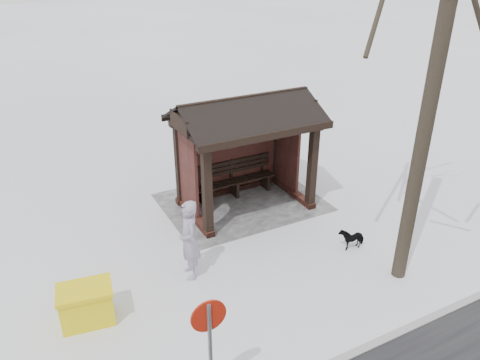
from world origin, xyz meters
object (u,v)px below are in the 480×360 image
(pedestrian, at_px, (189,240))
(dog, at_px, (352,238))
(grit_bin, at_px, (87,304))
(road_sign, at_px, (209,332))
(bus_shelter, at_px, (243,129))

(pedestrian, height_order, dog, pedestrian)
(grit_bin, height_order, road_sign, road_sign)
(pedestrian, height_order, grit_bin, pedestrian)
(dog, xyz_separation_m, grit_bin, (5.97, -0.37, 0.13))
(bus_shelter, xyz_separation_m, road_sign, (3.41, 5.44, -0.66))
(grit_bin, bearing_deg, dog, -175.02)
(bus_shelter, height_order, grit_bin, bus_shelter)
(pedestrian, distance_m, road_sign, 3.34)
(grit_bin, xyz_separation_m, road_sign, (-1.29, 2.75, 1.12))
(grit_bin, bearing_deg, road_sign, 123.70)
(pedestrian, xyz_separation_m, dog, (-3.74, 0.76, -0.64))
(bus_shelter, xyz_separation_m, dog, (-1.27, 3.06, -1.91))
(bus_shelter, xyz_separation_m, pedestrian, (2.47, 2.30, -1.27))
(bus_shelter, relative_size, road_sign, 1.75)
(dog, bearing_deg, grit_bin, -90.24)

